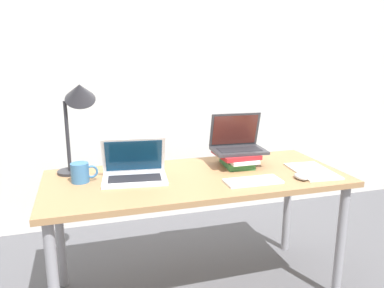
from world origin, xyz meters
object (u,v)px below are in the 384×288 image
at_px(laptop_left, 134,171).
at_px(mouse, 301,177).
at_px(notepad, 312,171).
at_px(laptop_on_books, 237,143).
at_px(desk_lamp, 78,102).
at_px(wireless_keyboard, 253,181).
at_px(mug, 81,173).
at_px(book_stack, 237,158).

relative_size(laptop_left, mouse, 3.57).
distance_m(laptop_left, notepad, 0.99).
relative_size(laptop_on_books, desk_lamp, 0.59).
distance_m(wireless_keyboard, mug, 0.89).
xyz_separation_m(laptop_on_books, mouse, (0.22, -0.35, -0.11)).
height_order(notepad, desk_lamp, desk_lamp).
xyz_separation_m(mouse, desk_lamp, (-1.10, 0.42, 0.38)).
bearing_deg(laptop_left, mug, 172.74).
height_order(wireless_keyboard, mug, mug).
xyz_separation_m(laptop_left, mug, (-0.27, 0.03, 0.01)).
xyz_separation_m(laptop_on_books, notepad, (0.35, -0.26, -0.12)).
bearing_deg(laptop_left, notepad, -9.39).
distance_m(laptop_left, mouse, 0.88).
xyz_separation_m(laptop_on_books, desk_lamp, (-0.89, 0.07, 0.27)).
distance_m(laptop_on_books, mug, 0.90).
distance_m(laptop_on_books, desk_lamp, 0.93).
relative_size(notepad, mug, 2.44).
bearing_deg(mug, laptop_on_books, 4.10).
distance_m(mouse, mug, 1.15).
relative_size(laptop_left, mug, 2.59).
relative_size(book_stack, desk_lamp, 0.50).
bearing_deg(mouse, wireless_keyboard, 173.88).
bearing_deg(laptop_on_books, laptop_left, -171.02).
xyz_separation_m(book_stack, wireless_keyboard, (-0.03, -0.29, -0.04)).
bearing_deg(desk_lamp, book_stack, -6.55).
relative_size(wireless_keyboard, mug, 2.15).
bearing_deg(mouse, laptop_on_books, 121.72).
bearing_deg(desk_lamp, laptop_on_books, -4.63).
distance_m(mouse, desk_lamp, 1.24).
bearing_deg(book_stack, mug, -177.67).
bearing_deg(laptop_on_books, book_stack, -117.14).
bearing_deg(book_stack, desk_lamp, 173.45).
height_order(wireless_keyboard, desk_lamp, desk_lamp).
distance_m(book_stack, notepad, 0.43).
height_order(book_stack, notepad, book_stack).
height_order(laptop_left, mug, laptop_left).
bearing_deg(book_stack, wireless_keyboard, -96.47).
bearing_deg(wireless_keyboard, mug, 163.13).
bearing_deg(desk_lamp, laptop_left, -33.27).
xyz_separation_m(mouse, notepad, (0.13, 0.09, -0.01)).
height_order(mouse, desk_lamp, desk_lamp).
bearing_deg(laptop_left, desk_lamp, 146.73).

